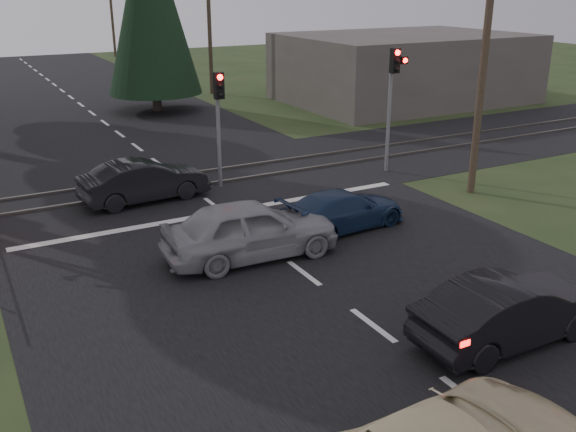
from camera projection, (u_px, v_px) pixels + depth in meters
ground at (373, 326)px, 13.84m from camera, size 120.00×120.00×0.00m
road at (203, 197)px, 22.09m from camera, size 14.00×100.00×0.01m
rail_corridor at (183, 182)px, 23.74m from camera, size 120.00×8.00×0.01m
stop_line at (223, 212)px, 20.60m from camera, size 13.00×0.35×0.00m
rail_near at (191, 186)px, 23.06m from camera, size 120.00×0.12×0.10m
rail_far at (176, 175)px, 24.38m from camera, size 120.00×0.12×0.10m
traffic_signal_right at (394, 86)px, 23.90m from camera, size 0.68×0.48×4.70m
traffic_signal_center at (219, 110)px, 22.13m from camera, size 0.32×0.48×4.10m
utility_pole_near at (484, 55)px, 20.98m from camera, size 1.80×0.26×9.00m
utility_pole_mid at (209, 19)px, 40.77m from camera, size 1.80×0.26×9.00m
utility_pole_far at (111, 6)px, 61.39m from camera, size 1.80×0.26×9.00m
conifer_tree at (150, 1)px, 34.79m from camera, size 5.20×5.20×11.00m
building_right at (404, 68)px, 39.37m from camera, size 14.00×10.00×4.00m
dark_hatchback at (509, 311)px, 13.02m from camera, size 4.23×1.49×1.39m
silver_car at (251, 229)px, 17.00m from camera, size 4.79×2.11×1.61m
blue_sedan at (343, 210)px, 19.09m from camera, size 4.18×2.03×1.17m
dark_car_far at (144, 181)px, 21.46m from camera, size 4.35×1.83×1.40m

